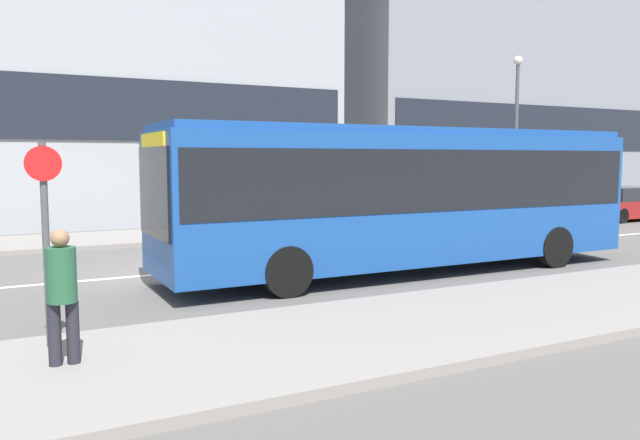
{
  "coord_description": "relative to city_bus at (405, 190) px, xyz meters",
  "views": [
    {
      "loc": [
        -3.08,
        -13.64,
        2.55
      ],
      "look_at": [
        3.02,
        -1.88,
        1.23
      ],
      "focal_mm": 35.0,
      "sensor_mm": 36.0,
      "label": 1
    }
  ],
  "objects": [
    {
      "name": "apartment_block_right_tower",
      "position": [
        16.78,
        14.5,
        5.63
      ],
      "size": [
        19.0,
        5.72,
        14.94
      ],
      "color": "gray",
      "rests_on": "ground_plane"
    },
    {
      "name": "apartment_block_left_tower",
      "position": [
        -3.59,
        15.08,
        5.95
      ],
      "size": [
        17.35,
        6.88,
        15.59
      ],
      "color": "#9EA3A8",
      "rests_on": "ground_plane"
    },
    {
      "name": "street_lamp",
      "position": [
        10.5,
        7.28,
        2.26
      ],
      "size": [
        0.36,
        0.36,
        6.46
      ],
      "color": "#4C4C51",
      "rests_on": "sidewalk_far"
    },
    {
      "name": "parked_car_1",
      "position": [
        14.98,
        5.53,
        -1.19
      ],
      "size": [
        4.25,
        1.83,
        1.37
      ],
      "color": "maroon",
      "rests_on": "ground_plane"
    },
    {
      "name": "bus_stop_sign",
      "position": [
        -7.57,
        -2.92,
        -0.18
      ],
      "size": [
        0.44,
        0.12,
        2.62
      ],
      "color": "#4C4C51",
      "rests_on": "sidewalk_near"
    },
    {
      "name": "lane_centerline",
      "position": [
        -5.01,
        2.18,
        -1.84
      ],
      "size": [
        41.8,
        0.16,
        0.01
      ],
      "color": "silver",
      "rests_on": "ground_plane"
    },
    {
      "name": "sidewalk_far",
      "position": [
        -5.01,
        8.43,
        -1.78
      ],
      "size": [
        44.0,
        3.5,
        0.13
      ],
      "color": "gray",
      "rests_on": "ground_plane"
    },
    {
      "name": "city_bus",
      "position": [
        0.0,
        0.0,
        0.0
      ],
      "size": [
        11.14,
        2.59,
        3.19
      ],
      "rotation": [
        0.0,
        0.0,
        -0.05
      ],
      "color": "#194793",
      "rests_on": "ground_plane"
    },
    {
      "name": "sidewalk_near",
      "position": [
        -5.01,
        -4.07,
        -1.78
      ],
      "size": [
        44.0,
        3.5,
        0.13
      ],
      "color": "gray",
      "rests_on": "ground_plane"
    },
    {
      "name": "parked_car_0",
      "position": [
        9.51,
        5.6,
        -1.22
      ],
      "size": [
        4.38,
        1.76,
        1.3
      ],
      "color": "maroon",
      "rests_on": "ground_plane"
    },
    {
      "name": "pedestrian_near_stop",
      "position": [
        -7.47,
        -3.73,
        -0.81
      ],
      "size": [
        0.35,
        0.34,
        1.6
      ],
      "rotation": [
        0.0,
        0.0,
        3.1
      ],
      "color": "#23232D",
      "rests_on": "sidewalk_near"
    },
    {
      "name": "ground_plane",
      "position": [
        -5.01,
        2.18,
        -1.84
      ],
      "size": [
        120.0,
        120.0,
        0.0
      ],
      "primitive_type": "plane",
      "color": "#595654"
    }
  ]
}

